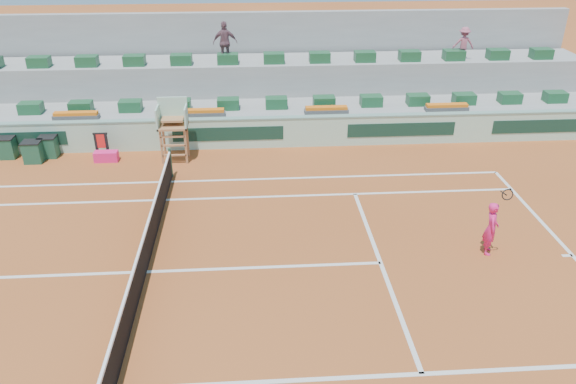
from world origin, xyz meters
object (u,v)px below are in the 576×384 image
player_bag (106,156)px  drink_cooler_a (49,147)px  umpire_chair (173,121)px  tennis_player (491,228)px

player_bag → drink_cooler_a: 2.37m
umpire_chair → drink_cooler_a: (-4.95, 0.54, -1.12)m
drink_cooler_a → tennis_player: bearing=-28.0°
player_bag → umpire_chair: 2.98m
umpire_chair → drink_cooler_a: 5.10m
player_bag → tennis_player: (12.19, -7.13, 0.60)m
player_bag → umpire_chair: (2.66, 0.03, 1.35)m
player_bag → tennis_player: bearing=-30.3°
drink_cooler_a → tennis_player: tennis_player is taller
drink_cooler_a → tennis_player: 16.41m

